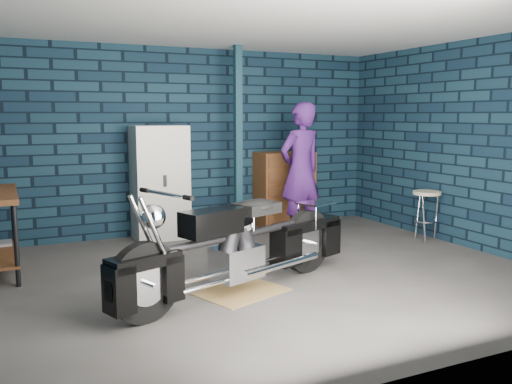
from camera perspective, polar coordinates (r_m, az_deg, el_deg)
ground at (r=5.99m, az=0.69°, el=-8.75°), size 6.00×6.00×0.00m
room_walls at (r=6.24m, az=-1.52°, el=9.63°), size 6.02×5.01×2.71m
support_post at (r=7.75m, az=-1.90°, el=5.25°), size 0.10×0.10×2.70m
drip_mat at (r=5.46m, az=-1.52°, el=-10.43°), size 0.99×0.86×0.01m
motorcycle at (r=5.31m, az=-1.54°, el=-4.85°), size 2.57×1.48×1.10m
person at (r=7.68m, az=4.71°, el=2.26°), size 0.78×0.59×1.91m
locker at (r=7.71m, az=-10.07°, el=0.98°), size 0.74×0.53×1.59m
tool_chest at (r=8.46m, az=3.06°, el=0.28°), size 0.87×0.49×1.17m
shop_stool at (r=7.89m, az=17.45°, el=-2.41°), size 0.50×0.50×0.69m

